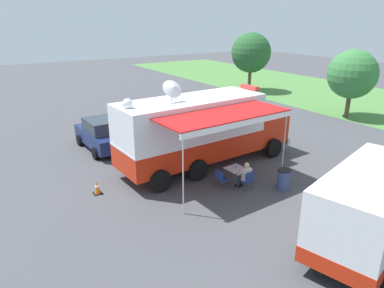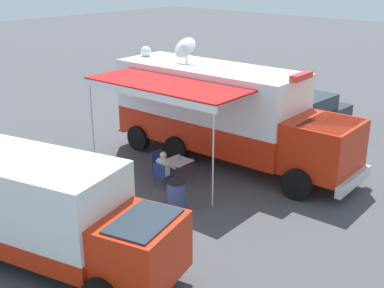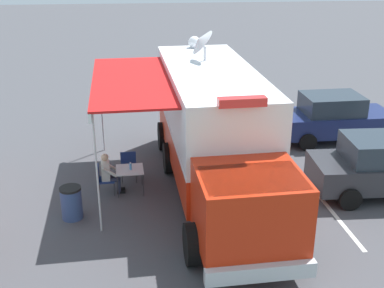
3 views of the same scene
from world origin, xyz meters
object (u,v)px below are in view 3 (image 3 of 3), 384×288
object	(u,v)px
trash_bin	(72,203)
command_truck	(214,127)
folding_table	(130,171)
water_bottle	(131,166)
folding_chair_beside_table	(129,164)
traffic_cone	(190,119)
seated_responder	(109,172)
car_behind_truck	(383,166)
folding_chair_at_table	(103,177)
car_far_corner	(333,118)

from	to	relation	value
trash_bin	command_truck	bearing A→B (deg)	-160.82
folding_table	water_bottle	world-z (taller)	water_bottle
command_truck	folding_chair_beside_table	size ratio (longest dim) A/B	11.03
water_bottle	traffic_cone	xyz separation A→B (m)	(-2.31, -5.56, -0.55)
seated_responder	car_behind_truck	world-z (taller)	car_behind_truck
folding_table	water_bottle	bearing A→B (deg)	138.27
folding_chair_at_table	folding_chair_beside_table	distance (m)	1.14
car_behind_truck	trash_bin	bearing A→B (deg)	3.54
car_behind_truck	car_far_corner	size ratio (longest dim) A/B	1.00
command_truck	water_bottle	xyz separation A→B (m)	(2.46, 0.03, -1.11)
command_truck	traffic_cone	world-z (taller)	command_truck
trash_bin	traffic_cone	world-z (taller)	trash_bin
car_far_corner	trash_bin	bearing A→B (deg)	28.42
seated_responder	folding_table	bearing A→B (deg)	-179.13
water_bottle	seated_responder	size ratio (longest dim) A/B	0.18
traffic_cone	folding_chair_beside_table	bearing A→B (deg)	62.85
water_bottle	trash_bin	xyz separation A→B (m)	(1.57, 1.37, -0.38)
traffic_cone	car_far_corner	world-z (taller)	car_far_corner
folding_chair_beside_table	car_behind_truck	world-z (taller)	car_behind_truck
folding_table	car_far_corner	bearing A→B (deg)	-155.06
car_behind_truck	command_truck	bearing A→B (deg)	-9.90
folding_table	seated_responder	distance (m)	0.61
traffic_cone	car_behind_truck	world-z (taller)	car_behind_truck
traffic_cone	folding_chair_at_table	bearing A→B (deg)	60.46
folding_table	traffic_cone	world-z (taller)	folding_table
folding_table	traffic_cone	distance (m)	6.02
water_bottle	car_behind_truck	distance (m)	7.38
water_bottle	seated_responder	distance (m)	0.67
water_bottle	folding_chair_at_table	distance (m)	0.89
folding_table	folding_chair_beside_table	xyz separation A→B (m)	(0.06, -0.85, -0.16)
command_truck	water_bottle	world-z (taller)	command_truck
trash_bin	car_behind_truck	distance (m)	8.93
traffic_cone	car_behind_truck	distance (m)	8.15
seated_responder	car_far_corner	world-z (taller)	car_far_corner
folding_table	car_behind_truck	distance (m)	7.42
trash_bin	traffic_cone	size ratio (longest dim) A/B	1.57
folding_table	water_bottle	distance (m)	0.17
command_truck	folding_chair_beside_table	world-z (taller)	command_truck
folding_chair_beside_table	trash_bin	xyz separation A→B (m)	(1.48, 2.25, -0.06)
folding_table	command_truck	bearing A→B (deg)	179.99
folding_table	trash_bin	world-z (taller)	trash_bin
water_bottle	seated_responder	bearing A→B (deg)	-1.77
folding_chair_beside_table	traffic_cone	bearing A→B (deg)	-117.15
folding_table	car_far_corner	xyz separation A→B (m)	(-7.49, -3.48, 0.21)
car_behind_truck	car_far_corner	world-z (taller)	same
folding_table	seated_responder	size ratio (longest dim) A/B	0.67
seated_responder	trash_bin	xyz separation A→B (m)	(0.93, 1.39, -0.20)
folding_chair_at_table	trash_bin	distance (m)	1.57
folding_chair_at_table	water_bottle	bearing A→B (deg)	179.26
command_truck	folding_chair_at_table	bearing A→B (deg)	0.32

